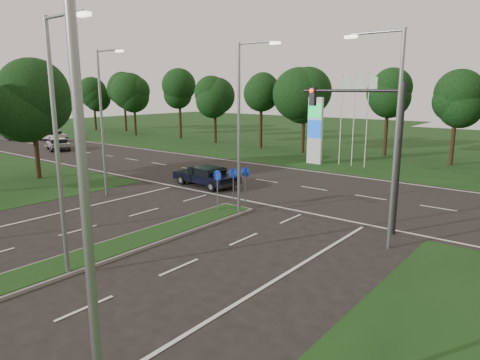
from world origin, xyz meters
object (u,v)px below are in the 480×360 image
Objects in this scene: far_car_a at (58,144)px; far_car_d at (23,130)px; navy_sedan at (206,176)px; far_car_b at (52,135)px; far_car_c at (15,134)px.

far_car_a is 1.16× the size of far_car_d.
navy_sedan is at bearing -114.69° from far_car_d.
far_car_b is 6.20m from far_car_c.
far_car_b is 12.06m from far_car_d.
far_car_d is at bearing 83.89° from navy_sedan.
navy_sedan is 1.03× the size of far_car_a.
far_car_c is at bearing 87.69° from navy_sedan.
far_car_d is at bearing 95.23° from far_car_a.
navy_sedan is at bearing -76.09° from far_car_a.
navy_sedan is at bearing -101.67° from far_car_b.
far_car_d is at bearing 81.78° from far_car_b.
navy_sedan is 35.59m from far_car_b.
far_car_c is at bearing 103.38° from far_car_a.
far_car_d is (-21.19, 5.91, -0.09)m from far_car_a.
far_car_c is (-15.06, 1.97, 0.01)m from far_car_a.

